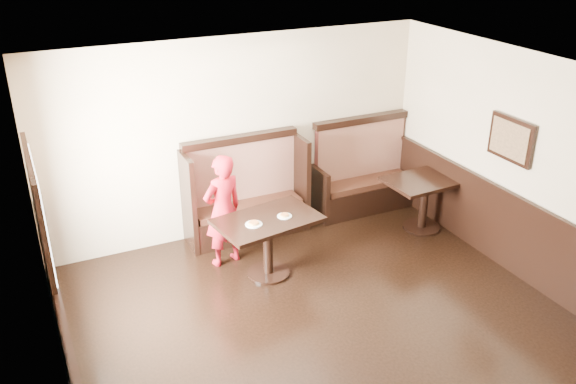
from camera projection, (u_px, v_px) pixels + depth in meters
ground at (368, 374)px, 6.15m from camera, size 7.00×7.00×0.00m
room_shell at (330, 312)px, 5.98m from camera, size 7.00×7.00×7.00m
booth_main at (245, 200)px, 8.63m from camera, size 1.75×0.72×1.45m
booth_neighbor at (363, 179)px, 9.41m from camera, size 1.65×0.72×1.45m
table_main at (268, 232)px, 7.59m from camera, size 1.37×0.97×0.80m
table_neighbor at (425, 191)px, 8.73m from camera, size 1.18×0.80×0.80m
child at (223, 211)px, 7.80m from camera, size 0.62×0.48×1.52m
pizza_plate_left at (254, 224)px, 7.35m from camera, size 0.21×0.21×0.04m
pizza_plate_right at (284, 216)px, 7.55m from camera, size 0.18×0.18×0.03m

